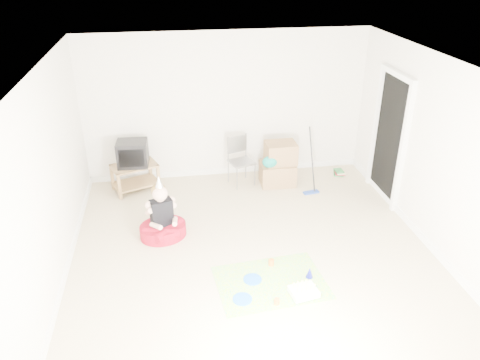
{
  "coord_description": "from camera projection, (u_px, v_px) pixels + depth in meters",
  "views": [
    {
      "loc": [
        -1.03,
        -5.36,
        3.86
      ],
      "look_at": [
        -0.1,
        0.4,
        0.9
      ],
      "focal_mm": 35.0,
      "sensor_mm": 36.0,
      "label": 1
    }
  ],
  "objects": [
    {
      "name": "orange_cup_far",
      "position": [
        277.0,
        301.0,
        5.58
      ],
      "size": [
        0.08,
        0.08,
        0.07
      ],
      "primitive_type": "cylinder",
      "rotation": [
        0.0,
        0.0,
        -0.24
      ],
      "color": "orange",
      "rests_on": "party_mat"
    },
    {
      "name": "blue_plate_near",
      "position": [
        253.0,
        279.0,
        5.99
      ],
      "size": [
        0.28,
        0.28,
        0.01
      ],
      "primitive_type": "cylinder",
      "rotation": [
        0.0,
        0.0,
        -0.21
      ],
      "color": "blue",
      "rests_on": "party_mat"
    },
    {
      "name": "ground",
      "position": [
        251.0,
        249.0,
        6.61
      ],
      "size": [
        5.0,
        5.0,
        0.0
      ],
      "primitive_type": "plane",
      "color": "beige",
      "rests_on": "ground"
    },
    {
      "name": "folding_chair",
      "position": [
        242.0,
        162.0,
        8.22
      ],
      "size": [
        0.49,
        0.48,
        0.88
      ],
      "color": "gray",
      "rests_on": "ground"
    },
    {
      "name": "birthday_cake",
      "position": [
        304.0,
        292.0,
        5.72
      ],
      "size": [
        0.37,
        0.32,
        0.15
      ],
      "color": "white",
      "rests_on": "party_mat"
    },
    {
      "name": "seated_woman",
      "position": [
        163.0,
        223.0,
        6.81
      ],
      "size": [
        0.85,
        0.85,
        0.98
      ],
      "color": "#A30F23",
      "rests_on": "ground"
    },
    {
      "name": "tv_stand",
      "position": [
        135.0,
        175.0,
        8.09
      ],
      "size": [
        0.87,
        0.71,
        0.47
      ],
      "color": "#9C7646",
      "rests_on": "ground"
    },
    {
      "name": "party_mat",
      "position": [
        271.0,
        282.0,
        5.95
      ],
      "size": [
        1.45,
        1.11,
        0.01
      ],
      "primitive_type": "cube",
      "rotation": [
        0.0,
        0.0,
        0.09
      ],
      "color": "#FE357F",
      "rests_on": "ground"
    },
    {
      "name": "crt_tv",
      "position": [
        133.0,
        153.0,
        7.9
      ],
      "size": [
        0.53,
        0.45,
        0.43
      ],
      "primitive_type": "cube",
      "rotation": [
        0.0,
        0.0,
        -0.06
      ],
      "color": "black",
      "rests_on": "tv_stand"
    },
    {
      "name": "blue_plate_far",
      "position": [
        242.0,
        299.0,
        5.66
      ],
      "size": [
        0.31,
        0.31,
        0.01
      ],
      "primitive_type": "cylinder",
      "rotation": [
        0.0,
        0.0,
        0.39
      ],
      "color": "blue",
      "rests_on": "party_mat"
    },
    {
      "name": "doorway_recess",
      "position": [
        389.0,
        140.0,
        7.56
      ],
      "size": [
        0.02,
        0.9,
        2.05
      ],
      "primitive_type": "cube",
      "color": "black",
      "rests_on": "ground"
    },
    {
      "name": "floor_mop",
      "position": [
        312.0,
        179.0,
        7.97
      ],
      "size": [
        0.29,
        0.37,
        1.1
      ],
      "color": "#2242AA",
      "rests_on": "ground"
    },
    {
      "name": "cardboard_boxes",
      "position": [
        278.0,
        165.0,
        8.25
      ],
      "size": [
        0.63,
        0.48,
        0.77
      ],
      "color": "#936E47",
      "rests_on": "ground"
    },
    {
      "name": "book_pile",
      "position": [
        339.0,
        172.0,
        8.72
      ],
      "size": [
        0.23,
        0.26,
        0.1
      ],
      "color": "#236A31",
      "rests_on": "ground"
    },
    {
      "name": "blue_party_hat",
      "position": [
        310.0,
        273.0,
        6.01
      ],
      "size": [
        0.12,
        0.12,
        0.14
      ],
      "primitive_type": "cone",
      "rotation": [
        0.0,
        0.0,
        0.36
      ],
      "color": "#1A1EB6",
      "rests_on": "party_mat"
    },
    {
      "name": "orange_cup_near",
      "position": [
        271.0,
        262.0,
        6.25
      ],
      "size": [
        0.09,
        0.09,
        0.08
      ],
      "primitive_type": "cylinder",
      "rotation": [
        0.0,
        0.0,
        -0.32
      ],
      "color": "orange",
      "rests_on": "party_mat"
    }
  ]
}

